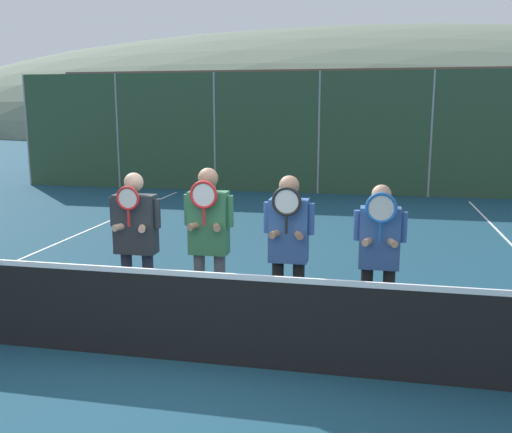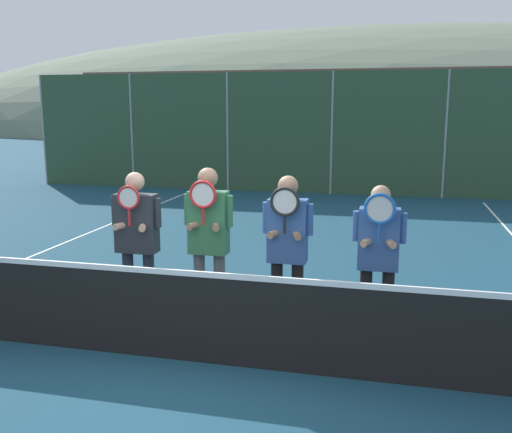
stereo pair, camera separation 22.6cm
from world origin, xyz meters
TOP-DOWN VIEW (x-y plane):
  - ground_plane at (0.00, 0.00)m, footprint 120.00×120.00m
  - hill_distant at (0.00, 61.70)m, footprint 110.36×61.31m
  - clubhouse_building at (-1.44, 19.20)m, footprint 18.52×5.50m
  - fence_back at (0.00, 11.66)m, footprint 19.00×0.06m
  - tennis_net at (0.00, 0.00)m, footprint 11.25×0.09m
  - court_line_left_sideline at (-4.18, 3.00)m, footprint 0.05×16.00m
  - player_leftmost at (-1.05, 0.87)m, footprint 0.61×0.34m
  - player_center_left at (-0.18, 0.88)m, footprint 0.57×0.34m
  - player_center_right at (0.73, 0.83)m, footprint 0.55×0.34m
  - player_rightmost at (1.70, 0.91)m, footprint 0.56×0.34m
  - car_far_left at (-4.73, 14.89)m, footprint 4.34×1.93m
  - car_left_of_center at (0.29, 15.34)m, footprint 4.64×2.09m
  - car_center at (5.47, 15.27)m, footprint 4.64×2.09m

SIDE VIEW (x-z plane):
  - ground_plane at x=0.00m, z-range 0.00..0.00m
  - hill_distant at x=0.00m, z-range -10.73..10.73m
  - court_line_left_sideline at x=-4.18m, z-range 0.00..0.01m
  - tennis_net at x=0.00m, z-range -0.03..1.02m
  - car_left_of_center at x=0.29m, z-range 0.02..1.76m
  - car_center at x=5.47m, z-range 0.02..1.85m
  - car_far_left at x=-4.73m, z-range 0.01..1.88m
  - player_rightmost at x=1.70m, z-range 0.16..1.89m
  - player_leftmost at x=-1.05m, z-range 0.17..1.97m
  - player_center_right at x=0.73m, z-range 0.17..1.98m
  - player_center_left at x=-0.18m, z-range 0.18..2.05m
  - fence_back at x=0.00m, z-range 0.00..3.54m
  - clubhouse_building at x=-1.44m, z-range 0.02..3.92m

